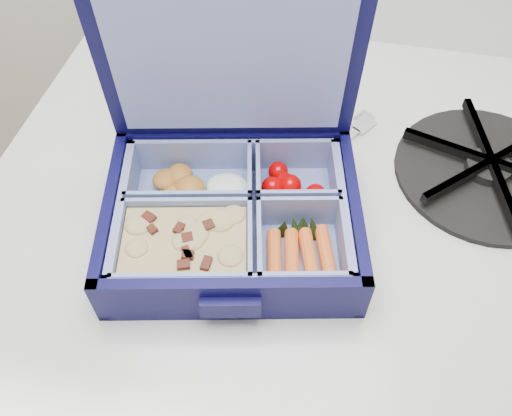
% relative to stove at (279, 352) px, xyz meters
% --- Properties ---
extents(stove, '(0.67, 0.67, 1.00)m').
position_rel_stove_xyz_m(stove, '(0.00, 0.00, 0.00)').
color(stove, silver).
rests_on(stove, floor).
extents(bento_box, '(0.28, 0.24, 0.06)m').
position_rel_stove_xyz_m(bento_box, '(-0.05, -0.10, 0.53)').
color(bento_box, '#080633').
rests_on(bento_box, stove).
extents(burner_grate, '(0.25, 0.25, 0.03)m').
position_rel_stove_xyz_m(burner_grate, '(0.21, 0.04, 0.51)').
color(burner_grate, black).
rests_on(burner_grate, stove).
extents(burner_grate_rear, '(0.22, 0.22, 0.02)m').
position_rel_stove_xyz_m(burner_grate_rear, '(-0.19, 0.16, 0.51)').
color(burner_grate_rear, black).
rests_on(burner_grate_rear, stove).
extents(fork, '(0.12, 0.16, 0.01)m').
position_rel_stove_xyz_m(fork, '(0.02, 0.02, 0.50)').
color(fork, silver).
rests_on(fork, stove).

